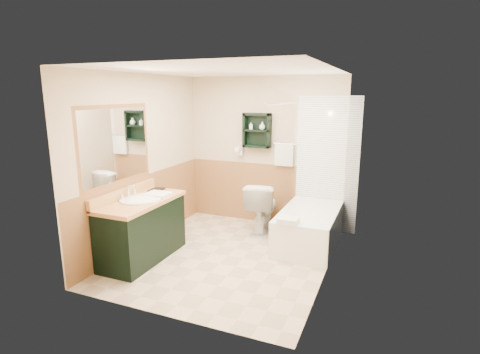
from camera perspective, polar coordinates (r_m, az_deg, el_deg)
name	(u,v)px	position (r m, az deg, el deg)	size (l,w,h in m)	color
floor	(227,256)	(5.13, -1.92, -11.91)	(3.00, 3.00, 0.00)	beige
back_wall	(265,151)	(6.16, 3.80, 3.92)	(2.60, 0.04, 2.40)	beige
left_wall	(141,161)	(5.43, -14.85, 2.34)	(0.04, 3.00, 2.40)	beige
right_wall	(332,177)	(4.40, 13.86, 0.03)	(0.04, 3.00, 2.40)	beige
ceiling	(226,69)	(4.68, -2.15, 16.17)	(2.60, 3.00, 0.04)	white
wainscot_left	(146,209)	(5.57, -14.15, -4.78)	(2.98, 2.98, 1.00)	#AD6F46
wainscot_back	(264,193)	(6.27, 3.60, -2.46)	(2.58, 2.58, 1.00)	#AD6F46
mirror_frame	(116,145)	(4.93, -18.41, 4.63)	(1.30, 1.30, 1.00)	brown
mirror_glass	(116,145)	(4.93, -18.37, 4.63)	(1.20, 1.20, 0.90)	white
tile_right	(337,176)	(5.16, 14.59, 0.13)	(1.50, 1.50, 2.10)	white
tile_back	(327,165)	(5.90, 13.12, 1.75)	(0.95, 0.95, 2.10)	white
tile_accent	(340,112)	(5.05, 15.02, 9.59)	(1.50, 1.50, 0.10)	#13442C
wall_shelf	(257,130)	(6.04, 2.59, 7.11)	(0.45, 0.15, 0.55)	black
hair_dryer	(240,151)	(6.21, 0.02, 4.02)	(0.10, 0.24, 0.18)	white
towel_bar	(285,144)	(5.97, 6.80, 5.03)	(0.40, 0.06, 0.40)	silver
curtain_rod	(285,103)	(5.20, 6.83, 11.10)	(0.03, 0.03, 1.60)	silver
shower_curtain	(286,163)	(5.45, 7.09, 2.17)	(1.05, 1.05, 1.70)	beige
vanity	(142,229)	(5.07, -14.67, -7.74)	(0.59, 1.26, 0.80)	black
bathtub	(310,226)	(5.53, 10.61, -7.42)	(0.77, 1.50, 0.51)	white
toilet	(262,207)	(5.87, 3.37, -4.60)	(0.45, 0.80, 0.78)	white
counter_towel	(158,194)	(5.08, -12.36, -2.59)	(0.31, 0.25, 0.04)	silver
vanity_book	(151,182)	(5.38, -13.44, -0.76)	(0.17, 0.02, 0.23)	black
tub_towel	(288,220)	(4.85, 7.34, -6.56)	(0.25, 0.21, 0.07)	silver
soap_bottle_a	(251,128)	(6.06, 1.67, 7.53)	(0.05, 0.12, 0.05)	white
soap_bottle_b	(262,127)	(6.00, 3.42, 7.67)	(0.10, 0.13, 0.10)	white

